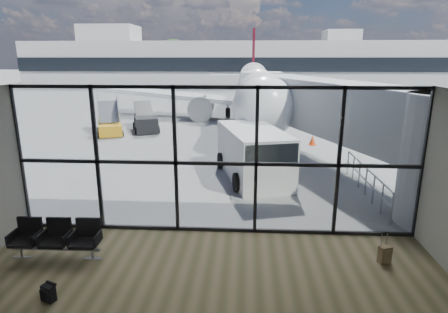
# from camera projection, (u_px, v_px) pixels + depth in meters

# --- Properties ---
(ground) EXTENTS (220.00, 220.00, 0.00)m
(ground) POSITION_uv_depth(u_px,v_px,m) (240.00, 97.00, 50.27)
(ground) COLOR slate
(ground) RESTS_ON ground
(lounge_shell) EXTENTS (12.02, 8.01, 4.51)m
(lounge_shell) POSITION_uv_depth(u_px,v_px,m) (193.00, 215.00, 6.37)
(lounge_shell) COLOR brown
(lounge_shell) RESTS_ON ground
(glass_curtain_wall) EXTENTS (12.10, 0.12, 4.50)m
(glass_curtain_wall) POSITION_uv_depth(u_px,v_px,m) (216.00, 162.00, 11.11)
(glass_curtain_wall) COLOR white
(glass_curtain_wall) RESTS_ON ground
(jet_bridge) EXTENTS (8.00, 16.50, 4.33)m
(jet_bridge) POSITION_uv_depth(u_px,v_px,m) (332.00, 112.00, 17.52)
(jet_bridge) COLOR #AAADB0
(jet_bridge) RESTS_ON ground
(apron_railing) EXTENTS (0.06, 5.46, 1.11)m
(apron_railing) POSITION_uv_depth(u_px,v_px,m) (366.00, 178.00, 14.56)
(apron_railing) COLOR gray
(apron_railing) RESTS_ON ground
(far_terminal) EXTENTS (80.00, 12.20, 11.00)m
(far_terminal) POSITION_uv_depth(u_px,v_px,m) (239.00, 63.00, 70.41)
(far_terminal) COLOR #A7A8A3
(far_terminal) RESTS_ON ground
(tree_0) EXTENTS (4.95, 4.95, 7.12)m
(tree_0) POSITION_uv_depth(u_px,v_px,m) (39.00, 60.00, 82.52)
(tree_0) COLOR #382619
(tree_0) RESTS_ON ground
(tree_1) EXTENTS (5.61, 5.61, 8.07)m
(tree_1) POSITION_uv_depth(u_px,v_px,m) (65.00, 57.00, 82.01)
(tree_1) COLOR #382619
(tree_1) RESTS_ON ground
(tree_2) EXTENTS (6.27, 6.27, 9.03)m
(tree_2) POSITION_uv_depth(u_px,v_px,m) (91.00, 54.00, 81.51)
(tree_2) COLOR #382619
(tree_2) RESTS_ON ground
(tree_3) EXTENTS (4.95, 4.95, 7.12)m
(tree_3) POSITION_uv_depth(u_px,v_px,m) (119.00, 60.00, 81.49)
(tree_3) COLOR #382619
(tree_3) RESTS_ON ground
(tree_4) EXTENTS (5.61, 5.61, 8.07)m
(tree_4) POSITION_uv_depth(u_px,v_px,m) (146.00, 57.00, 80.98)
(tree_4) COLOR #382619
(tree_4) RESTS_ON ground
(tree_5) EXTENTS (6.27, 6.27, 9.03)m
(tree_5) POSITION_uv_depth(u_px,v_px,m) (173.00, 54.00, 80.48)
(tree_5) COLOR #382619
(tree_5) RESTS_ON ground
(seating_row) EXTENTS (2.38, 0.70, 1.06)m
(seating_row) POSITION_uv_depth(u_px,v_px,m) (57.00, 236.00, 10.08)
(seating_row) COLOR gray
(seating_row) RESTS_ON ground
(backpack) EXTENTS (0.34, 0.34, 0.43)m
(backpack) POSITION_uv_depth(u_px,v_px,m) (48.00, 293.00, 8.27)
(backpack) COLOR black
(backpack) RESTS_ON ground
(suitcase) EXTENTS (0.36, 0.30, 0.84)m
(suitcase) POSITION_uv_depth(u_px,v_px,m) (385.00, 255.00, 9.79)
(suitcase) COLOR brown
(suitcase) RESTS_ON ground
(airliner) EXTENTS (29.10, 33.64, 8.67)m
(airliner) POSITION_uv_depth(u_px,v_px,m) (256.00, 87.00, 33.86)
(airliner) COLOR white
(airliner) RESTS_ON ground
(service_van) EXTENTS (3.48, 5.50, 2.22)m
(service_van) POSITION_uv_depth(u_px,v_px,m) (254.00, 154.00, 16.50)
(service_van) COLOR silver
(service_van) RESTS_ON ground
(belt_loader) EXTENTS (2.76, 4.46, 1.95)m
(belt_loader) POSITION_uv_depth(u_px,v_px,m) (146.00, 122.00, 27.35)
(belt_loader) COLOR black
(belt_loader) RESTS_ON ground
(mobile_stairs) EXTENTS (2.50, 3.42, 2.19)m
(mobile_stairs) POSITION_uv_depth(u_px,v_px,m) (110.00, 127.00, 26.14)
(mobile_stairs) COLOR #C88817
(mobile_stairs) RESTS_ON ground
(traffic_cone_a) EXTENTS (0.41, 0.41, 0.59)m
(traffic_cone_a) POSITION_uv_depth(u_px,v_px,m) (249.00, 135.00, 24.78)
(traffic_cone_a) COLOR #FF420D
(traffic_cone_a) RESTS_ON ground
(traffic_cone_b) EXTENTS (0.46, 0.46, 0.66)m
(traffic_cone_b) POSITION_uv_depth(u_px,v_px,m) (233.00, 151.00, 20.27)
(traffic_cone_b) COLOR #FF540D
(traffic_cone_b) RESTS_ON ground
(traffic_cone_c) EXTENTS (0.43, 0.43, 0.61)m
(traffic_cone_c) POSITION_uv_depth(u_px,v_px,m) (312.00, 140.00, 23.07)
(traffic_cone_c) COLOR #EC3D0C
(traffic_cone_c) RESTS_ON ground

